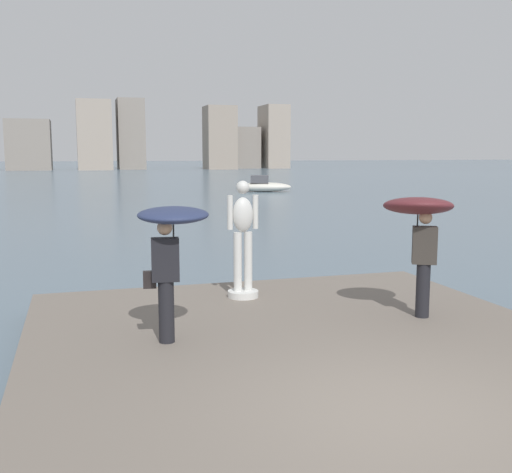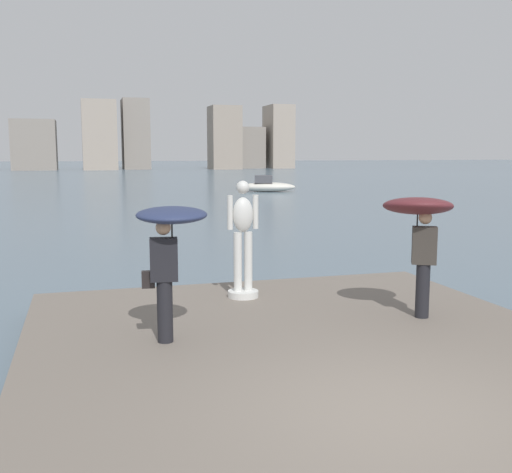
% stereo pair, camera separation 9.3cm
% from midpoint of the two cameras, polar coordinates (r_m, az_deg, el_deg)
% --- Properties ---
extents(ground_plane, '(400.00, 400.00, 0.00)m').
position_cam_midpoint_polar(ground_plane, '(45.47, -12.31, 3.86)').
color(ground_plane, slate).
extents(pier, '(7.87, 9.59, 0.40)m').
position_cam_midpoint_polar(pier, '(8.19, 6.86, -12.45)').
color(pier, '#70665B').
rests_on(pier, ground).
extents(statue_white_figure, '(0.58, 0.57, 2.15)m').
position_cam_midpoint_polar(statue_white_figure, '(11.02, -1.00, -0.61)').
color(statue_white_figure, silver).
rests_on(statue_white_figure, pier).
extents(onlooker_left, '(1.10, 1.11, 1.92)m').
position_cam_midpoint_polar(onlooker_left, '(8.43, -7.93, -0.07)').
color(onlooker_left, black).
rests_on(onlooker_left, pier).
extents(onlooker_right, '(1.50, 1.51, 2.01)m').
position_cam_midpoint_polar(onlooker_right, '(9.98, 15.43, 1.57)').
color(onlooker_right, black).
rests_on(onlooker_right, pier).
extents(boat_near, '(4.58, 2.61, 1.30)m').
position_cam_midpoint_polar(boat_near, '(48.09, 1.11, 4.82)').
color(boat_near, silver).
rests_on(boat_near, ground).
extents(distant_skyline, '(85.90, 11.87, 13.25)m').
position_cam_midpoint_polar(distant_skyline, '(117.28, -14.42, 8.84)').
color(distant_skyline, gray).
rests_on(distant_skyline, ground).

